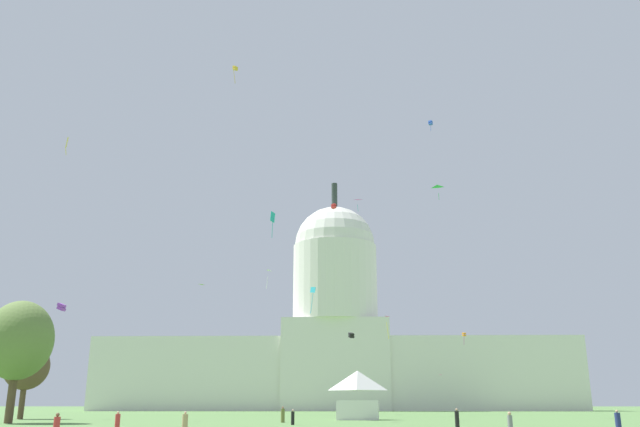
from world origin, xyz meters
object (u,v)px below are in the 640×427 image
object	(u,v)px
kite_violet_low	(61,307)
kite_cyan_mid	(313,293)
kite_blue_high	(431,123)
person_black_near_tent	(293,418)
person_black_back_center	(457,419)
kite_green_high	(437,187)
kite_magenta_high	(358,201)
person_red_front_left	(117,422)
event_tent	(358,394)
kite_magenta_low	(390,320)
tree_west_far	(26,367)
kite_orange_mid	(464,335)
kite_black_low	(351,335)
kite_red_high	(334,206)
kite_yellow_high	(67,143)
kite_gold_high	(235,69)
kite_white_mid	(266,273)
person_navy_aisle_center	(618,422)
person_grey_back_right	(510,425)
person_tan_front_center	(185,422)
person_red_mid_right	(57,426)
kite_turquoise_mid	(273,219)
capitol_building	(335,340)
person_olive_mid_center	(283,415)
kite_lime_mid_b	(200,286)
tree_west_near	(19,340)

from	to	relation	value
kite_violet_low	kite_cyan_mid	world-z (taller)	kite_cyan_mid
kite_blue_high	person_black_near_tent	bearing A→B (deg)	-85.37
person_black_back_center	kite_green_high	bearing A→B (deg)	-150.52
kite_magenta_high	person_red_front_left	bearing A→B (deg)	-96.16
event_tent	kite_magenta_low	size ratio (longest dim) A/B	1.74
person_black_back_center	kite_cyan_mid	xyz separation A→B (m)	(-14.39, 33.97, 17.00)
tree_west_far	kite_magenta_high	world-z (taller)	kite_magenta_high
kite_orange_mid	kite_black_low	bearing A→B (deg)	30.52
kite_red_high	kite_magenta_high	distance (m)	26.62
kite_red_high	kite_yellow_high	distance (m)	53.03
kite_gold_high	kite_white_mid	bearing A→B (deg)	-177.92
kite_red_high	kite_magenta_high	world-z (taller)	kite_magenta_high
event_tent	person_navy_aisle_center	size ratio (longest dim) A/B	3.82
person_grey_back_right	person_red_front_left	world-z (taller)	person_grey_back_right
person_black_near_tent	person_tan_front_center	world-z (taller)	person_black_near_tent
person_tan_front_center	kite_blue_high	bearing A→B (deg)	-13.11
kite_magenta_low	kite_gold_high	distance (m)	50.48
kite_blue_high	person_navy_aisle_center	bearing A→B (deg)	-58.48
person_red_mid_right	person_grey_back_right	distance (m)	30.47
person_black_back_center	kite_blue_high	size ratio (longest dim) A/B	0.77
person_red_front_left	kite_turquoise_mid	size ratio (longest dim) A/B	0.42
person_red_front_left	kite_white_mid	bearing A→B (deg)	134.27
kite_magenta_high	tree_west_far	bearing A→B (deg)	-124.11
person_red_front_left	kite_magenta_low	size ratio (longest dim) A/B	0.42
person_grey_back_right	kite_black_low	xyz separation A→B (m)	(-9.13, 86.09, 14.51)
person_tan_front_center	kite_green_high	xyz separation A→B (m)	(29.97, 49.73, 37.03)
capitol_building	person_navy_aisle_center	distance (m)	144.05
person_olive_mid_center	person_grey_back_right	bearing A→B (deg)	-99.86
person_navy_aisle_center	person_red_front_left	xyz separation A→B (m)	(-38.26, 1.34, -0.06)
person_grey_back_right	kite_black_low	bearing A→B (deg)	-41.49
tree_west_far	person_navy_aisle_center	world-z (taller)	tree_west_far
tree_west_far	person_red_mid_right	size ratio (longest dim) A/B	6.83
kite_green_high	person_olive_mid_center	bearing A→B (deg)	-113.57
person_tan_front_center	kite_turquoise_mid	world-z (taller)	kite_turquoise_mid
kite_blue_high	kite_white_mid	xyz separation A→B (m)	(-30.35, -15.05, -33.06)
tree_west_far	person_tan_front_center	size ratio (longest dim) A/B	7.03
event_tent	kite_lime_mid_b	distance (m)	61.73
person_red_front_left	kite_green_high	size ratio (longest dim) A/B	0.64
kite_black_low	person_grey_back_right	bearing A→B (deg)	-107.75
tree_west_near	kite_orange_mid	world-z (taller)	kite_orange_mid
person_tan_front_center	kite_magenta_low	bearing A→B (deg)	-7.17
kite_cyan_mid	kite_turquoise_mid	bearing A→B (deg)	-27.07
person_grey_back_right	kite_black_low	size ratio (longest dim) A/B	1.21
capitol_building	person_red_front_left	bearing A→B (deg)	-96.65
person_red_mid_right	kite_magenta_low	world-z (taller)	kite_magenta_low
person_grey_back_right	kite_blue_high	size ratio (longest dim) A/B	0.73
person_black_back_center	kite_magenta_low	bearing A→B (deg)	-140.47
kite_violet_low	kite_red_high	bearing A→B (deg)	139.94
kite_yellow_high	kite_turquoise_mid	bearing A→B (deg)	-70.43
tree_west_near	kite_magenta_low	world-z (taller)	kite_magenta_low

